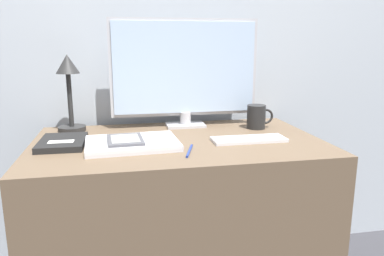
{
  "coord_description": "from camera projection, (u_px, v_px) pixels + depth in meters",
  "views": [
    {
      "loc": [
        -0.22,
        -1.23,
        1.1
      ],
      "look_at": [
        0.04,
        0.11,
        0.78
      ],
      "focal_mm": 35.0,
      "sensor_mm": 36.0,
      "label": 1
    }
  ],
  "objects": [
    {
      "name": "ereader",
      "position": [
        125.0,
        140.0,
        1.36
      ],
      "size": [
        0.13,
        0.17,
        0.01
      ],
      "color": "#4C4C51",
      "rests_on": "laptop"
    },
    {
      "name": "notebook",
      "position": [
        63.0,
        142.0,
        1.39
      ],
      "size": [
        0.17,
        0.23,
        0.02
      ],
      "color": "black",
      "rests_on": "desk"
    },
    {
      "name": "desk_lamp",
      "position": [
        69.0,
        83.0,
        1.57
      ],
      "size": [
        0.12,
        0.12,
        0.32
      ],
      "color": "#282828",
      "rests_on": "desk"
    },
    {
      "name": "monitor",
      "position": [
        185.0,
        71.0,
        1.65
      ],
      "size": [
        0.66,
        0.11,
        0.48
      ],
      "color": "#B7B7BC",
      "rests_on": "desk"
    },
    {
      "name": "laptop",
      "position": [
        132.0,
        143.0,
        1.37
      ],
      "size": [
        0.35,
        0.26,
        0.02
      ],
      "color": "silver",
      "rests_on": "desk"
    },
    {
      "name": "pen",
      "position": [
        190.0,
        151.0,
        1.3
      ],
      "size": [
        0.05,
        0.14,
        0.01
      ],
      "color": "navy",
      "rests_on": "desk"
    },
    {
      "name": "wall_back",
      "position": [
        163.0,
        19.0,
        1.74
      ],
      "size": [
        3.6,
        0.05,
        2.4
      ],
      "color": "#B2BCC6",
      "rests_on": "ground_plane"
    },
    {
      "name": "keyboard",
      "position": [
        249.0,
        139.0,
        1.45
      ],
      "size": [
        0.29,
        0.1,
        0.01
      ],
      "color": "silver",
      "rests_on": "desk"
    },
    {
      "name": "desk",
      "position": [
        179.0,
        225.0,
        1.54
      ],
      "size": [
        1.11,
        0.67,
        0.72
      ],
      "color": "brown",
      "rests_on": "ground_plane"
    },
    {
      "name": "coffee_mug",
      "position": [
        257.0,
        117.0,
        1.65
      ],
      "size": [
        0.12,
        0.08,
        0.1
      ],
      "color": "black",
      "rests_on": "desk"
    }
  ]
}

